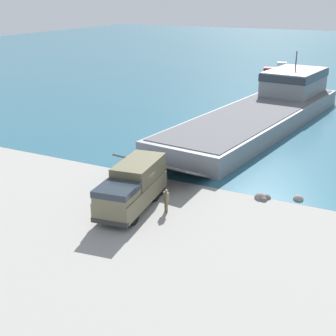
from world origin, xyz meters
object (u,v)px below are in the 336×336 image
at_px(military_truck, 132,186).
at_px(moored_boat_a, 280,69).
at_px(soldier_on_ramp, 166,199).
at_px(landing_craft, 268,107).

relative_size(military_truck, moored_boat_a, 1.26).
bearing_deg(soldier_on_ramp, moored_boat_a, 37.66).
bearing_deg(soldier_on_ramp, military_truck, 128.82).
bearing_deg(moored_boat_a, landing_craft, 179.60).
xyz_separation_m(landing_craft, military_truck, (-1.65, -28.23, -0.14)).
bearing_deg(moored_boat_a, military_truck, 172.83).
bearing_deg(landing_craft, military_truck, -86.92).
xyz_separation_m(soldier_on_ramp, moored_boat_a, (-9.11, 65.02, -0.32)).
height_order(landing_craft, moored_boat_a, landing_craft).
distance_m(landing_craft, moored_boat_a, 38.12).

